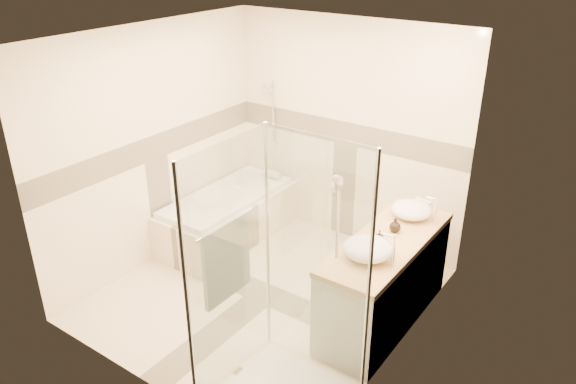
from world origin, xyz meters
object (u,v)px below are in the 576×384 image
Objects in this scene: shower_enclosure at (274,338)px; amenity_bottle_b at (395,225)px; vessel_sink_far at (368,248)px; bathtub at (228,214)px; vessel_sink_near at (411,210)px; amenity_bottle_a at (379,239)px; vanity at (385,281)px.

shower_enclosure reaches higher than amenity_bottle_b.
shower_enclosure is at bearing -106.51° from vessel_sink_far.
vessel_sink_near is at bearing 4.39° from bathtub.
vessel_sink_far is (0.00, -0.86, 0.01)m from vessel_sink_near.
vessel_sink_far is 3.13× the size of amenity_bottle_b.
vessel_sink_far reaches higher than amenity_bottle_a.
bathtub is at bearing -175.61° from vessel_sink_near.
amenity_bottle_b is at bearing 90.00° from vessel_sink_far.
vessel_sink_far is at bearing -18.20° from bathtub.
vessel_sink_near is (2.13, 0.16, 0.62)m from bathtub.
vessel_sink_near is (0.27, 1.78, 0.42)m from shower_enclosure.
shower_enclosure is 4.95× the size of vessel_sink_far.
vanity is at bearing 77.03° from shower_enclosure.
shower_enclosure reaches higher than vessel_sink_far.
shower_enclosure is 15.49× the size of amenity_bottle_b.
shower_enclosure is 1.05m from vessel_sink_far.
vessel_sink_near reaches higher than vanity.
vanity reaches higher than bathtub.
vanity is at bearing 86.74° from vessel_sink_far.
bathtub is 4.55× the size of vessel_sink_near.
vanity is (2.15, -0.35, 0.12)m from bathtub.
bathtub is 12.90× the size of amenity_bottle_b.
vessel_sink_far reaches higher than vanity.
vessel_sink_near is 2.48× the size of amenity_bottle_a.
vanity is at bearing -9.25° from bathtub.
vessel_sink_near is 0.35m from amenity_bottle_b.
vessel_sink_near reaches higher than bathtub.
amenity_bottle_b is (0.00, 0.31, -0.01)m from amenity_bottle_a.
amenity_bottle_a reaches higher than vanity.
shower_enclosure reaches higher than vessel_sink_near.
shower_enclosure is (-0.29, -1.27, 0.08)m from vanity.
amenity_bottle_b is (0.27, 1.44, 0.41)m from shower_enclosure.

